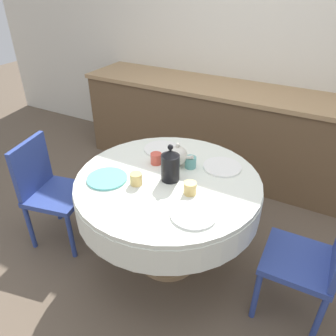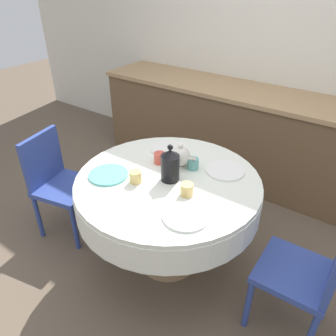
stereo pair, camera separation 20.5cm
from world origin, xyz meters
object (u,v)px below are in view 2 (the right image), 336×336
(coffee_carafe, at_px, (170,165))
(teapot, at_px, (181,156))
(chair_left, at_px, (310,272))
(chair_right, at_px, (58,180))

(coffee_carafe, bearing_deg, teapot, 101.79)
(coffee_carafe, xyz_separation_m, teapot, (-0.04, 0.17, -0.03))
(teapot, bearing_deg, coffee_carafe, -78.21)
(chair_left, bearing_deg, teapot, 79.72)
(chair_right, relative_size, teapot, 4.59)
(coffee_carafe, relative_size, teapot, 1.37)
(chair_left, relative_size, teapot, 4.59)
(chair_left, xyz_separation_m, teapot, (-0.96, 0.15, 0.33))
(chair_right, xyz_separation_m, coffee_carafe, (0.93, 0.20, 0.36))
(chair_right, bearing_deg, chair_left, 84.52)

